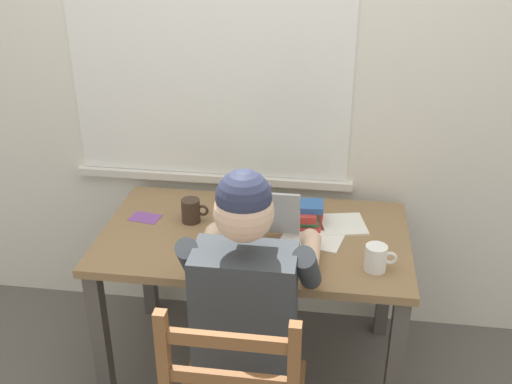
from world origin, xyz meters
TOP-DOWN VIEW (x-y plane):
  - ground_plane at (0.00, 0.00)m, footprint 8.00×8.00m
  - back_wall at (-0.01, 0.45)m, footprint 6.00×0.08m
  - desk at (0.00, 0.00)m, footprint 1.28×0.74m
  - seated_person at (0.05, -0.45)m, footprint 0.50×0.60m
  - laptop at (0.03, -0.12)m, footprint 0.33×0.30m
  - computer_mouse at (0.25, -0.16)m, footprint 0.06×0.10m
  - coffee_mug_white at (0.49, -0.20)m, footprint 0.12×0.08m
  - coffee_mug_dark at (-0.28, 0.07)m, footprint 0.12×0.08m
  - book_stack_main at (0.18, 0.11)m, footprint 0.20×0.17m
  - book_stack_side at (-0.06, 0.18)m, footprint 0.18×0.16m
  - paper_pile_near_laptop at (0.37, 0.12)m, footprint 0.22×0.22m
  - paper_pile_back_corner at (0.24, -0.01)m, footprint 0.27×0.20m
  - landscape_photo_print at (-0.49, 0.07)m, footprint 0.14×0.11m

SIDE VIEW (x-z plane):
  - ground_plane at x=0.00m, z-range 0.00..0.00m
  - desk at x=0.00m, z-range 0.26..0.96m
  - seated_person at x=0.05m, z-range 0.06..1.30m
  - landscape_photo_print at x=-0.49m, z-range 0.70..0.71m
  - paper_pile_back_corner at x=0.24m, z-range 0.70..0.71m
  - paper_pile_near_laptop at x=0.37m, z-range 0.70..0.71m
  - computer_mouse at x=0.25m, z-range 0.70..0.74m
  - book_stack_side at x=-0.06m, z-range 0.70..0.78m
  - book_stack_main at x=0.18m, z-range 0.70..0.80m
  - coffee_mug_white at x=0.49m, z-range 0.70..0.81m
  - coffee_mug_dark at x=-0.28m, z-range 0.70..0.81m
  - laptop at x=0.03m, z-range 0.64..0.87m
  - back_wall at x=-0.01m, z-range 0.00..2.60m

